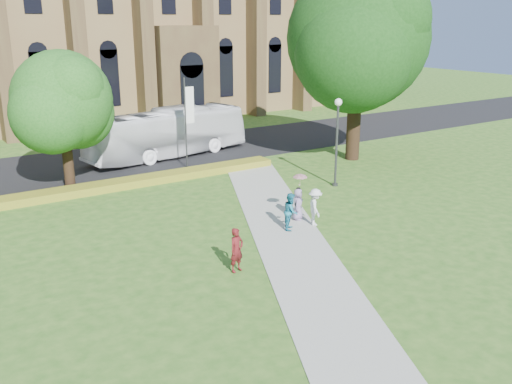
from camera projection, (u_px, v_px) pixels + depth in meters
ground at (303, 247)px, 25.14m from camera, size 160.00×160.00×0.00m
road at (132, 158)px, 41.11m from camera, size 160.00×10.00×0.02m
footpath at (289, 239)px, 25.94m from camera, size 15.58×28.54×0.04m
flower_hedge at (143, 180)px, 34.56m from camera, size 18.00×1.40×0.45m
streetlamp at (337, 132)px, 33.32m from camera, size 0.44×0.44×5.24m
large_tree at (358, 38)px, 38.32m from camera, size 9.60×9.60×13.20m
street_tree_1 at (62, 100)px, 32.03m from camera, size 5.60×5.60×8.05m
banner_pole_0 at (187, 118)px, 37.40m from camera, size 0.70×0.10×6.00m
tour_coach at (167, 133)px, 40.96m from camera, size 12.71×4.89×3.45m
pedestrian_0 at (237, 250)px, 22.38m from camera, size 0.74×0.57×1.80m
pedestrian_1 at (291, 211)px, 26.89m from camera, size 1.08×1.09×1.77m
pedestrian_2 at (315, 207)px, 27.44m from camera, size 1.11×1.34×1.81m
pedestrian_3 at (298, 203)px, 28.41m from camera, size 0.97×0.90×1.60m
pedestrian_4 at (298, 204)px, 28.21m from camera, size 0.91×0.90×1.59m
parasol at (300, 182)px, 28.06m from camera, size 0.78×0.78×0.62m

